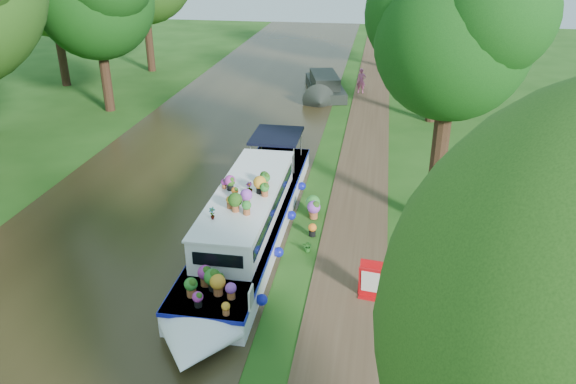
{
  "coord_description": "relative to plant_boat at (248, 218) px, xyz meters",
  "views": [
    {
      "loc": [
        1.71,
        -15.09,
        9.32
      ],
      "look_at": [
        -1.13,
        1.93,
        1.3
      ],
      "focal_mm": 35.0,
      "sensor_mm": 36.0,
      "label": 1
    }
  ],
  "objects": [
    {
      "name": "verge_plant",
      "position": [
        2.03,
        -0.35,
        -0.67
      ],
      "size": [
        0.4,
        0.37,
        0.37
      ],
      "primitive_type": "imported",
      "rotation": [
        0.0,
        0.0,
        -0.27
      ],
      "color": "#26681F",
      "rests_on": "ground"
    },
    {
      "name": "plant_boat",
      "position": [
        0.0,
        0.0,
        0.0
      ],
      "size": [
        2.29,
        13.52,
        2.25
      ],
      "color": "white",
      "rests_on": "canal_water"
    },
    {
      "name": "tree_near_overhang",
      "position": [
        6.04,
        2.39,
        5.75
      ],
      "size": [
        5.52,
        5.28,
        8.99
      ],
      "color": "black",
      "rests_on": "ground"
    },
    {
      "name": "towpath",
      "position": [
        3.45,
        -0.67,
        -0.84
      ],
      "size": [
        2.2,
        100.0,
        0.03
      ],
      "primitive_type": "cube",
      "color": "#483321",
      "rests_on": "ground"
    },
    {
      "name": "pedestrian_pink",
      "position": [
        2.75,
        19.47,
        -0.05
      ],
      "size": [
        0.58,
        0.39,
        1.55
      ],
      "primitive_type": "imported",
      "rotation": [
        0.0,
        0.0,
        0.04
      ],
      "color": "#C65175",
      "rests_on": "towpath"
    },
    {
      "name": "canal_water",
      "position": [
        -3.75,
        -0.67,
        -0.84
      ],
      "size": [
        10.0,
        100.0,
        0.02
      ],
      "primitive_type": "cube",
      "color": "black",
      "rests_on": "ground"
    },
    {
      "name": "sandwich_board",
      "position": [
        4.06,
        -2.53,
        -0.35
      ],
      "size": [
        0.67,
        0.59,
        1.04
      ],
      "rotation": [
        0.0,
        0.0,
        -0.14
      ],
      "color": "#B80D11",
      "rests_on": "towpath"
    },
    {
      "name": "second_boat",
      "position": [
        0.5,
        18.83,
        -0.32
      ],
      "size": [
        3.24,
        7.04,
        1.3
      ],
      "rotation": [
        0.0,
        0.0,
        0.24
      ],
      "color": "black",
      "rests_on": "canal_water"
    },
    {
      "name": "ground",
      "position": [
        2.25,
        -0.67,
        -0.85
      ],
      "size": [
        100.0,
        100.0,
        0.0
      ],
      "primitive_type": "plane",
      "color": "#1C4711",
      "rests_on": "ground"
    }
  ]
}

